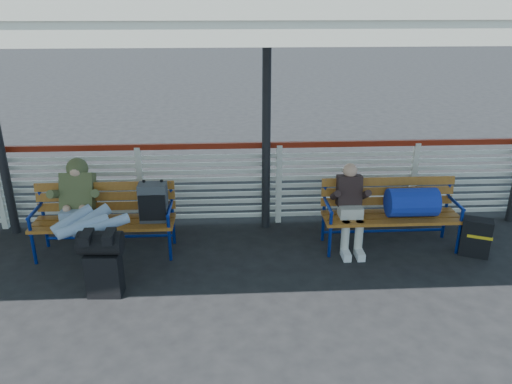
{
  "coord_description": "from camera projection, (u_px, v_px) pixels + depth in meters",
  "views": [
    {
      "loc": [
        1.29,
        -4.89,
        3.18
      ],
      "look_at": [
        1.62,
        1.0,
        0.84
      ],
      "focal_mm": 35.0,
      "sensor_mm": 36.0,
      "label": 1
    }
  ],
  "objects": [
    {
      "name": "ground",
      "position": [
        119.0,
        296.0,
        5.65
      ],
      "size": [
        60.0,
        60.0,
        0.0
      ],
      "primitive_type": "plane",
      "color": "black",
      "rests_on": "ground"
    },
    {
      "name": "fence",
      "position": [
        140.0,
        183.0,
        7.17
      ],
      "size": [
        12.08,
        0.08,
        1.24
      ],
      "color": "silver",
      "rests_on": "ground"
    },
    {
      "name": "canopy",
      "position": [
        106.0,
        9.0,
        5.33
      ],
      "size": [
        12.6,
        3.6,
        3.16
      ],
      "color": "silver",
      "rests_on": "ground"
    },
    {
      "name": "luggage_stack",
      "position": [
        103.0,
        261.0,
        5.54
      ],
      "size": [
        0.49,
        0.29,
        0.79
      ],
      "rotation": [
        0.0,
        0.0,
        -0.05
      ],
      "color": "black",
      "rests_on": "ground"
    },
    {
      "name": "bench_left",
      "position": [
        123.0,
        209.0,
        6.42
      ],
      "size": [
        1.8,
        0.56,
        0.97
      ],
      "color": "#A66920",
      "rests_on": "ground"
    },
    {
      "name": "bench_right",
      "position": [
        402.0,
        204.0,
        6.56
      ],
      "size": [
        1.8,
        0.56,
        0.92
      ],
      "color": "#A66920",
      "rests_on": "ground"
    },
    {
      "name": "traveler_man",
      "position": [
        85.0,
        215.0,
        6.06
      ],
      "size": [
        0.94,
        1.63,
        0.77
      ],
      "color": "#91A9C3",
      "rests_on": "ground"
    },
    {
      "name": "companion_person",
      "position": [
        350.0,
        207.0,
        6.53
      ],
      "size": [
        0.32,
        0.66,
        1.15
      ],
      "color": "#BCB8AB",
      "rests_on": "ground"
    },
    {
      "name": "suitcase_side",
      "position": [
        476.0,
        237.0,
        6.46
      ],
      "size": [
        0.42,
        0.35,
        0.51
      ],
      "rotation": [
        0.0,
        0.0,
        -0.42
      ],
      "color": "black",
      "rests_on": "ground"
    }
  ]
}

